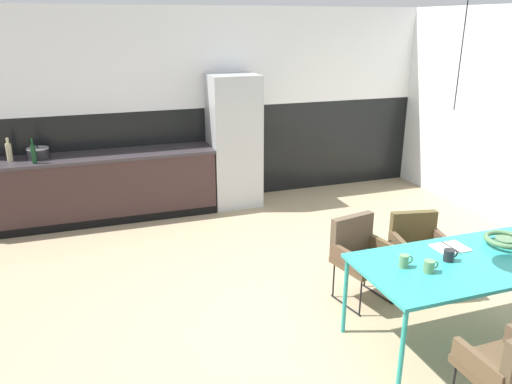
{
  "coord_description": "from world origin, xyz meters",
  "views": [
    {
      "loc": [
        -1.69,
        -3.44,
        2.52
      ],
      "look_at": [
        -0.2,
        0.9,
        0.95
      ],
      "focal_mm": 35.22,
      "sensor_mm": 36.0,
      "label": 1
    }
  ],
  "objects_px": {
    "fruit_bowl": "(505,240)",
    "bottle_oil_tall": "(9,152)",
    "open_book": "(450,248)",
    "mug_glass_clear": "(429,266)",
    "mug_short_terracotta": "(404,261)",
    "refrigerator_column": "(234,141)",
    "armchair_near_window": "(360,250)",
    "dining_table": "(477,263)",
    "cooking_pot": "(38,153)",
    "armchair_by_stool": "(417,242)",
    "pendant_lamp_over_table_near": "(452,127)",
    "mug_wide_latte": "(449,255)",
    "bottle_wine_green": "(34,154)"
  },
  "relations": [
    {
      "from": "pendant_lamp_over_table_near",
      "to": "cooking_pot",
      "type": "bearing_deg",
      "value": 128.84
    },
    {
      "from": "dining_table",
      "to": "mug_wide_latte",
      "type": "height_order",
      "value": "mug_wide_latte"
    },
    {
      "from": "bottle_oil_tall",
      "to": "pendant_lamp_over_table_near",
      "type": "xyz_separation_m",
      "value": [
        3.37,
        -3.77,
        0.8
      ]
    },
    {
      "from": "cooking_pot",
      "to": "bottle_wine_green",
      "type": "relative_size",
      "value": 0.85
    },
    {
      "from": "dining_table",
      "to": "armchair_near_window",
      "type": "bearing_deg",
      "value": 121.7
    },
    {
      "from": "dining_table",
      "to": "armchair_by_stool",
      "type": "relative_size",
      "value": 2.57
    },
    {
      "from": "armchair_near_window",
      "to": "pendant_lamp_over_table_near",
      "type": "height_order",
      "value": "pendant_lamp_over_table_near"
    },
    {
      "from": "open_book",
      "to": "mug_short_terracotta",
      "type": "xyz_separation_m",
      "value": [
        -0.56,
        -0.16,
        0.05
      ]
    },
    {
      "from": "armchair_near_window",
      "to": "bottle_oil_tall",
      "type": "xyz_separation_m",
      "value": [
        -3.22,
        2.93,
        0.5
      ]
    },
    {
      "from": "cooking_pot",
      "to": "armchair_by_stool",
      "type": "bearing_deg",
      "value": -40.16
    },
    {
      "from": "cooking_pot",
      "to": "pendant_lamp_over_table_near",
      "type": "height_order",
      "value": "pendant_lamp_over_table_near"
    },
    {
      "from": "refrigerator_column",
      "to": "mug_short_terracotta",
      "type": "xyz_separation_m",
      "value": [
        0.25,
        -3.71,
        -0.14
      ]
    },
    {
      "from": "mug_short_terracotta",
      "to": "armchair_by_stool",
      "type": "bearing_deg",
      "value": 47.2
    },
    {
      "from": "dining_table",
      "to": "bottle_oil_tall",
      "type": "distance_m",
      "value": 5.36
    },
    {
      "from": "fruit_bowl",
      "to": "dining_table",
      "type": "bearing_deg",
      "value": -161.23
    },
    {
      "from": "cooking_pot",
      "to": "dining_table",
      "type": "bearing_deg",
      "value": -47.95
    },
    {
      "from": "dining_table",
      "to": "cooking_pot",
      "type": "height_order",
      "value": "cooking_pot"
    },
    {
      "from": "bottle_wine_green",
      "to": "pendant_lamp_over_table_near",
      "type": "relative_size",
      "value": 0.32
    },
    {
      "from": "refrigerator_column",
      "to": "armchair_near_window",
      "type": "bearing_deg",
      "value": -83.12
    },
    {
      "from": "cooking_pot",
      "to": "bottle_wine_green",
      "type": "height_order",
      "value": "bottle_wine_green"
    },
    {
      "from": "refrigerator_column",
      "to": "open_book",
      "type": "distance_m",
      "value": 3.64
    },
    {
      "from": "refrigerator_column",
      "to": "cooking_pot",
      "type": "height_order",
      "value": "refrigerator_column"
    },
    {
      "from": "open_book",
      "to": "mug_glass_clear",
      "type": "xyz_separation_m",
      "value": [
        -0.43,
        -0.29,
        0.04
      ]
    },
    {
      "from": "armchair_near_window",
      "to": "bottle_wine_green",
      "type": "height_order",
      "value": "bottle_wine_green"
    },
    {
      "from": "cooking_pot",
      "to": "bottle_oil_tall",
      "type": "height_order",
      "value": "bottle_oil_tall"
    },
    {
      "from": "cooking_pot",
      "to": "bottle_wine_green",
      "type": "xyz_separation_m",
      "value": [
        -0.03,
        -0.22,
        0.05
      ]
    },
    {
      "from": "fruit_bowl",
      "to": "mug_glass_clear",
      "type": "distance_m",
      "value": 0.93
    },
    {
      "from": "dining_table",
      "to": "mug_short_terracotta",
      "type": "height_order",
      "value": "mug_short_terracotta"
    },
    {
      "from": "fruit_bowl",
      "to": "armchair_near_window",
      "type": "bearing_deg",
      "value": 141.85
    },
    {
      "from": "bottle_wine_green",
      "to": "bottle_oil_tall",
      "type": "distance_m",
      "value": 0.36
    },
    {
      "from": "mug_wide_latte",
      "to": "mug_short_terracotta",
      "type": "bearing_deg",
      "value": 176.79
    },
    {
      "from": "cooking_pot",
      "to": "bottle_oil_tall",
      "type": "relative_size",
      "value": 0.92
    },
    {
      "from": "mug_wide_latte",
      "to": "mug_short_terracotta",
      "type": "distance_m",
      "value": 0.4
    },
    {
      "from": "fruit_bowl",
      "to": "bottle_oil_tall",
      "type": "bearing_deg",
      "value": 138.61
    },
    {
      "from": "mug_short_terracotta",
      "to": "cooking_pot",
      "type": "distance_m",
      "value": 4.67
    },
    {
      "from": "fruit_bowl",
      "to": "open_book",
      "type": "bearing_deg",
      "value": 168.52
    },
    {
      "from": "mug_glass_clear",
      "to": "cooking_pot",
      "type": "distance_m",
      "value": 4.85
    },
    {
      "from": "mug_wide_latte",
      "to": "cooking_pot",
      "type": "distance_m",
      "value": 4.94
    },
    {
      "from": "mug_wide_latte",
      "to": "pendant_lamp_over_table_near",
      "type": "height_order",
      "value": "pendant_lamp_over_table_near"
    },
    {
      "from": "mug_wide_latte",
      "to": "pendant_lamp_over_table_near",
      "type": "relative_size",
      "value": 0.13
    },
    {
      "from": "armchair_near_window",
      "to": "mug_glass_clear",
      "type": "xyz_separation_m",
      "value": [
        0.03,
        -0.93,
        0.27
      ]
    },
    {
      "from": "mug_wide_latte",
      "to": "bottle_oil_tall",
      "type": "height_order",
      "value": "bottle_oil_tall"
    },
    {
      "from": "mug_short_terracotta",
      "to": "refrigerator_column",
      "type": "bearing_deg",
      "value": 93.91
    },
    {
      "from": "mug_wide_latte",
      "to": "pendant_lamp_over_table_near",
      "type": "xyz_separation_m",
      "value": [
        -0.15,
        -0.02,
        1.04
      ]
    },
    {
      "from": "refrigerator_column",
      "to": "fruit_bowl",
      "type": "relative_size",
      "value": 5.38
    },
    {
      "from": "dining_table",
      "to": "bottle_wine_green",
      "type": "height_order",
      "value": "bottle_wine_green"
    },
    {
      "from": "mug_glass_clear",
      "to": "fruit_bowl",
      "type": "bearing_deg",
      "value": 12.04
    },
    {
      "from": "fruit_bowl",
      "to": "mug_wide_latte",
      "type": "bearing_deg",
      "value": -172.44
    },
    {
      "from": "refrigerator_column",
      "to": "armchair_by_stool",
      "type": "xyz_separation_m",
      "value": [
        0.97,
        -2.93,
        -0.42
      ]
    },
    {
      "from": "dining_table",
      "to": "mug_short_terracotta",
      "type": "relative_size",
      "value": 16.66
    }
  ]
}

